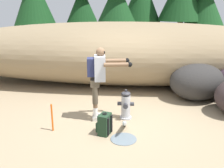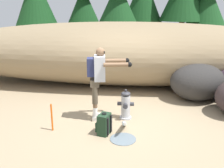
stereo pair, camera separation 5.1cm
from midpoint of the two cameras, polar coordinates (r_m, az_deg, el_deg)
ground_plane at (r=6.01m, az=1.28°, el=-8.18°), size 56.00×56.00×0.04m
dirt_embankment at (r=8.67m, az=2.93°, el=6.98°), size 14.16×3.20×2.10m
fire_hydrant at (r=5.94m, az=3.35°, el=-4.85°), size 0.39×0.34×0.71m
hydrant_water_jet at (r=5.40m, az=2.99°, el=-9.74°), size 0.53×1.15×0.55m
utility_worker at (r=5.68m, az=-2.70°, el=2.07°), size 1.02×0.62×1.69m
spare_backpack at (r=5.26m, az=-1.54°, el=-9.09°), size 0.34×0.34×0.47m
boulder_large at (r=7.53m, az=18.94°, el=0.51°), size 1.89×1.73×1.05m
pine_tree_left at (r=16.76m, az=-6.45°, el=18.28°), size 2.52×2.52×5.74m
survey_stake at (r=5.51m, az=-13.18°, el=-7.36°), size 0.04×0.04×0.60m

